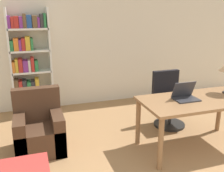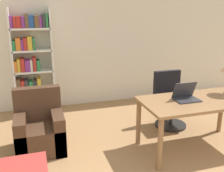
{
  "view_description": "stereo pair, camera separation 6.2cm",
  "coord_description": "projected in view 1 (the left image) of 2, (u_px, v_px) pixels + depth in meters",
  "views": [
    {
      "loc": [
        -1.4,
        -0.77,
        2.0
      ],
      "look_at": [
        -0.37,
        2.36,
        1.01
      ],
      "focal_mm": 42.0,
      "sensor_mm": 36.0,
      "label": 1
    },
    {
      "loc": [
        -1.34,
        -0.79,
        2.0
      ],
      "look_at": [
        -0.37,
        2.36,
        1.01
      ],
      "focal_mm": 42.0,
      "sensor_mm": 36.0,
      "label": 2
    }
  ],
  "objects": [
    {
      "name": "wall_back",
      "position": [
        96.0,
        40.0,
        5.43
      ],
      "size": [
        8.0,
        0.06,
        2.7
      ],
      "color": "beige",
      "rests_on": "ground_plane"
    },
    {
      "name": "desk",
      "position": [
        196.0,
        106.0,
        3.72
      ],
      "size": [
        1.59,
        0.82,
        0.76
      ],
      "color": "olive",
      "rests_on": "ground_plane"
    },
    {
      "name": "laptop",
      "position": [
        185.0,
        96.0,
        3.68
      ],
      "size": [
        0.34,
        0.25,
        0.25
      ],
      "color": "#2D2D33",
      "rests_on": "desk"
    },
    {
      "name": "office_chair",
      "position": [
        169.0,
        101.0,
        4.56
      ],
      "size": [
        0.54,
        0.54,
        0.95
      ],
      "color": "black",
      "rests_on": "ground_plane"
    },
    {
      "name": "armchair",
      "position": [
        39.0,
        131.0,
        3.77
      ],
      "size": [
        0.67,
        0.66,
        0.88
      ],
      "color": "#472D1E",
      "rests_on": "ground_plane"
    },
    {
      "name": "bookshelf",
      "position": [
        28.0,
        64.0,
        4.95
      ],
      "size": [
        0.76,
        0.28,
        2.01
      ],
      "color": "white",
      "rests_on": "ground_plane"
    }
  ]
}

